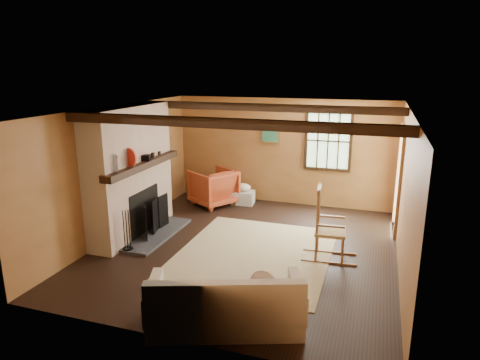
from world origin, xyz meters
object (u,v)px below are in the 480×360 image
at_px(rocking_chair, 328,229).
at_px(laundry_basket, 243,197).
at_px(fireplace, 132,177).
at_px(armchair, 213,187).
at_px(sofa, 226,307).

xyz_separation_m(rocking_chair, laundry_basket, (-2.20, 2.32, -0.37)).
height_order(fireplace, laundry_basket, fireplace).
bearing_deg(laundry_basket, armchair, -156.84).
bearing_deg(armchair, fireplace, 11.74).
bearing_deg(fireplace, rocking_chair, 0.44).
xyz_separation_m(sofa, armchair, (-1.92, 4.39, 0.14)).
bearing_deg(sofa, laundry_basket, 85.80).
xyz_separation_m(fireplace, sofa, (2.69, -2.31, -0.83)).
bearing_deg(laundry_basket, fireplace, -120.86).
bearing_deg(armchair, sofa, 55.81).
bearing_deg(sofa, armchair, 93.89).
relative_size(rocking_chair, sofa, 0.60).
xyz_separation_m(fireplace, laundry_basket, (1.40, 2.35, -0.95)).
distance_m(fireplace, laundry_basket, 2.89).
height_order(fireplace, rocking_chair, fireplace).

